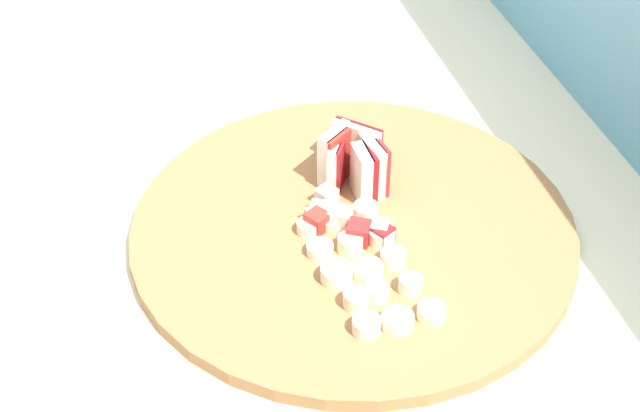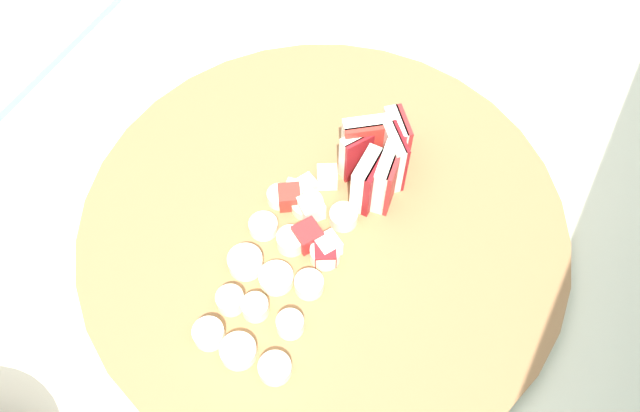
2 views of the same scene
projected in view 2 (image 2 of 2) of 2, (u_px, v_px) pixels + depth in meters
name	position (u px, v px, depth m)	size (l,w,h in m)	color
tiled_countertop	(297.00, 381.00, 0.99)	(1.18, 0.71, 0.93)	beige
cutting_board	(323.00, 226.00, 0.60)	(0.44, 0.44, 0.02)	olive
apple_wedge_fan	(381.00, 157.00, 0.59)	(0.10, 0.07, 0.06)	#B22D23
apple_dice_pile	(311.00, 215.00, 0.58)	(0.10, 0.08, 0.02)	white
banana_slice_rows	(276.00, 275.00, 0.56)	(0.18, 0.10, 0.02)	#F4EAC6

